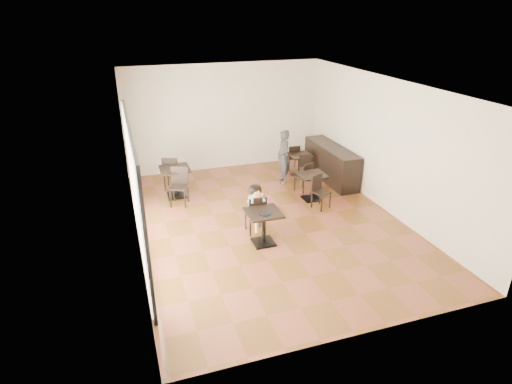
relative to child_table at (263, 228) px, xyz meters
name	(u,v)px	position (x,y,z in m)	size (l,w,h in m)	color
floor	(269,222)	(0.45, 0.88, -0.38)	(6.00, 8.00, 0.01)	brown
ceiling	(271,85)	(0.45, 0.88, 2.82)	(6.00, 8.00, 0.01)	white
wall_back	(225,117)	(0.45, 4.88, 1.22)	(6.00, 0.01, 3.20)	beige
wall_front	(367,247)	(0.45, -3.12, 1.22)	(6.00, 0.01, 3.20)	beige
wall_left	(130,174)	(-2.55, 0.88, 1.22)	(0.01, 8.00, 3.20)	beige
wall_right	(386,145)	(3.45, 0.88, 1.22)	(0.01, 8.00, 3.20)	beige
storefront_window	(135,192)	(-2.52, 0.38, 1.02)	(0.04, 4.50, 2.60)	white
child_table	(263,228)	(0.00, 0.00, 0.00)	(0.71, 0.71, 0.75)	black
child_chair	(255,214)	(0.00, 0.55, 0.08)	(0.41, 0.41, 0.91)	black
child	(255,209)	(0.00, 0.55, 0.19)	(0.41, 0.57, 1.14)	gray
plate	(265,214)	(0.00, -0.10, 0.39)	(0.26, 0.26, 0.02)	black
pizza_slice	(258,195)	(0.00, 0.36, 0.61)	(0.27, 0.20, 0.06)	#E5AD72
adult_patron	(283,157)	(1.69, 3.12, 0.39)	(0.56, 0.37, 1.54)	#333338
cafe_table_mid	(312,187)	(1.96, 1.76, -0.02)	(0.67, 0.67, 0.71)	black
cafe_table_left	(176,182)	(-1.40, 3.08, 0.03)	(0.76, 0.76, 0.81)	black
cafe_table_back	(299,165)	(2.34, 3.42, -0.04)	(0.64, 0.64, 0.67)	black
chair_mid_a	(303,177)	(1.96, 2.31, 0.05)	(0.38, 0.38, 0.85)	black
chair_mid_b	(321,192)	(1.96, 1.21, 0.05)	(0.38, 0.38, 0.85)	black
chair_left_a	(172,172)	(-1.40, 3.63, 0.11)	(0.44, 0.44, 0.97)	black
chair_left_b	(179,187)	(-1.40, 2.53, 0.11)	(0.44, 0.44, 0.97)	black
chair_back_a	(292,157)	(2.34, 3.97, 0.03)	(0.36, 0.36, 0.81)	black
chair_back_b	(307,169)	(2.34, 2.87, 0.03)	(0.36, 0.36, 0.81)	black
service_counter	(331,163)	(3.10, 2.88, 0.12)	(0.60, 2.40, 1.00)	black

